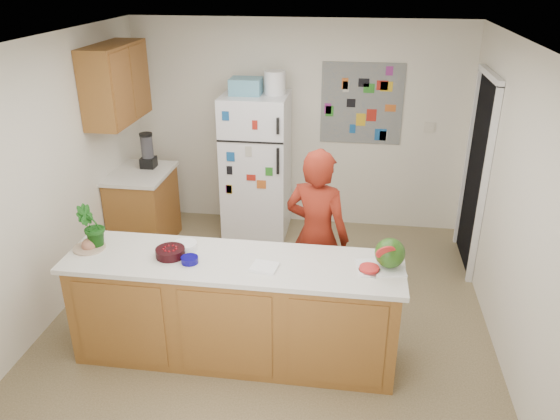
# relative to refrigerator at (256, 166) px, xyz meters

# --- Properties ---
(floor) EXTENTS (4.00, 4.50, 0.02)m
(floor) POSITION_rel_refrigerator_xyz_m (0.45, -1.88, -0.86)
(floor) COLOR brown
(floor) RESTS_ON ground
(wall_back) EXTENTS (4.00, 0.02, 2.50)m
(wall_back) POSITION_rel_refrigerator_xyz_m (0.45, 0.38, 0.40)
(wall_back) COLOR beige
(wall_back) RESTS_ON ground
(wall_left) EXTENTS (0.02, 4.50, 2.50)m
(wall_left) POSITION_rel_refrigerator_xyz_m (-1.56, -1.88, 0.40)
(wall_left) COLOR beige
(wall_left) RESTS_ON ground
(wall_right) EXTENTS (0.02, 4.50, 2.50)m
(wall_right) POSITION_rel_refrigerator_xyz_m (2.46, -1.88, 0.40)
(wall_right) COLOR beige
(wall_right) RESTS_ON ground
(ceiling) EXTENTS (4.00, 4.50, 0.02)m
(ceiling) POSITION_rel_refrigerator_xyz_m (0.45, -1.88, 1.66)
(ceiling) COLOR white
(ceiling) RESTS_ON wall_back
(doorway) EXTENTS (0.03, 0.85, 2.04)m
(doorway) POSITION_rel_refrigerator_xyz_m (2.44, -0.43, 0.17)
(doorway) COLOR black
(doorway) RESTS_ON ground
(peninsula_base) EXTENTS (2.60, 0.62, 0.88)m
(peninsula_base) POSITION_rel_refrigerator_xyz_m (0.25, -2.38, -0.41)
(peninsula_base) COLOR brown
(peninsula_base) RESTS_ON floor
(peninsula_top) EXTENTS (2.68, 0.70, 0.04)m
(peninsula_top) POSITION_rel_refrigerator_xyz_m (0.25, -2.38, 0.05)
(peninsula_top) COLOR silver
(peninsula_top) RESTS_ON peninsula_base
(side_counter_base) EXTENTS (0.60, 0.80, 0.86)m
(side_counter_base) POSITION_rel_refrigerator_xyz_m (-1.24, -0.53, -0.42)
(side_counter_base) COLOR brown
(side_counter_base) RESTS_ON floor
(side_counter_top) EXTENTS (0.64, 0.84, 0.04)m
(side_counter_top) POSITION_rel_refrigerator_xyz_m (-1.24, -0.53, 0.03)
(side_counter_top) COLOR silver
(side_counter_top) RESTS_ON side_counter_base
(upper_cabinets) EXTENTS (0.35, 1.00, 0.80)m
(upper_cabinets) POSITION_rel_refrigerator_xyz_m (-1.37, -0.58, 1.05)
(upper_cabinets) COLOR brown
(upper_cabinets) RESTS_ON wall_left
(refrigerator) EXTENTS (0.75, 0.70, 1.70)m
(refrigerator) POSITION_rel_refrigerator_xyz_m (0.00, 0.00, 0.00)
(refrigerator) COLOR silver
(refrigerator) RESTS_ON floor
(fridge_top_bin) EXTENTS (0.35, 0.28, 0.18)m
(fridge_top_bin) POSITION_rel_refrigerator_xyz_m (-0.10, 0.00, 0.94)
(fridge_top_bin) COLOR #5999B2
(fridge_top_bin) RESTS_ON refrigerator
(photo_collage) EXTENTS (0.95, 0.01, 0.95)m
(photo_collage) POSITION_rel_refrigerator_xyz_m (1.20, 0.36, 0.70)
(photo_collage) COLOR slate
(photo_collage) RESTS_ON wall_back
(person) EXTENTS (0.69, 0.56, 1.64)m
(person) POSITION_rel_refrigerator_xyz_m (0.86, -1.68, -0.03)
(person) COLOR maroon
(person) RESTS_ON floor
(blender_appliance) EXTENTS (0.14, 0.14, 0.38)m
(blender_appliance) POSITION_rel_refrigerator_xyz_m (-1.19, -0.37, 0.24)
(blender_appliance) COLOR black
(blender_appliance) RESTS_ON side_counter_top
(cutting_board) EXTENTS (0.39, 0.32, 0.01)m
(cutting_board) POSITION_rel_refrigerator_xyz_m (1.40, -2.34, 0.08)
(cutting_board) COLOR white
(cutting_board) RESTS_ON peninsula_top
(watermelon) EXTENTS (0.23, 0.23, 0.23)m
(watermelon) POSITION_rel_refrigerator_xyz_m (1.46, -2.32, 0.20)
(watermelon) COLOR #14510D
(watermelon) RESTS_ON cutting_board
(watermelon_slice) EXTENTS (0.15, 0.15, 0.02)m
(watermelon_slice) POSITION_rel_refrigerator_xyz_m (1.31, -2.39, 0.09)
(watermelon_slice) COLOR #DD2351
(watermelon_slice) RESTS_ON cutting_board
(cherry_bowl) EXTENTS (0.24, 0.24, 0.07)m
(cherry_bowl) POSITION_rel_refrigerator_xyz_m (-0.25, -2.39, 0.11)
(cherry_bowl) COLOR black
(cherry_bowl) RESTS_ON peninsula_top
(white_bowl) EXTENTS (0.24, 0.24, 0.06)m
(white_bowl) POSITION_rel_refrigerator_xyz_m (-0.17, -2.26, 0.10)
(white_bowl) COLOR silver
(white_bowl) RESTS_ON peninsula_top
(cobalt_bowl) EXTENTS (0.17, 0.17, 0.05)m
(cobalt_bowl) POSITION_rel_refrigerator_xyz_m (-0.07, -2.47, 0.10)
(cobalt_bowl) COLOR #09045D
(cobalt_bowl) RESTS_ON peninsula_top
(plate) EXTENTS (0.30, 0.30, 0.02)m
(plate) POSITION_rel_refrigerator_xyz_m (-0.95, -2.36, 0.08)
(plate) COLOR tan
(plate) RESTS_ON peninsula_top
(paper_towel) EXTENTS (0.22, 0.20, 0.02)m
(paper_towel) POSITION_rel_refrigerator_xyz_m (0.52, -2.47, 0.08)
(paper_towel) COLOR white
(paper_towel) RESTS_ON peninsula_top
(keys) EXTENTS (0.10, 0.06, 0.01)m
(keys) POSITION_rel_refrigerator_xyz_m (1.32, -2.47, 0.08)
(keys) COLOR gray
(keys) RESTS_ON peninsula_top
(potted_plant) EXTENTS (0.26, 0.26, 0.37)m
(potted_plant) POSITION_rel_refrigerator_xyz_m (-0.92, -2.33, 0.26)
(potted_plant) COLOR #0F3B09
(potted_plant) RESTS_ON peninsula_top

